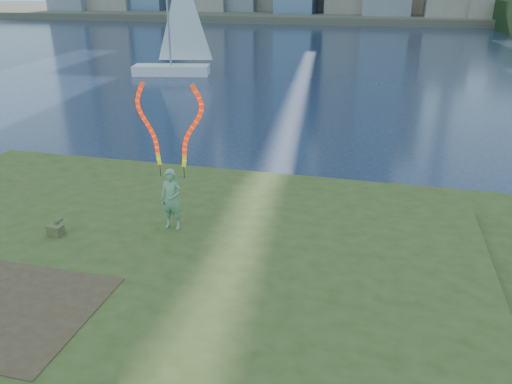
# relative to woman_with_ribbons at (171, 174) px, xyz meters

# --- Properties ---
(ground) EXTENTS (320.00, 320.00, 0.00)m
(ground) POSITION_rel_woman_with_ribbons_xyz_m (0.52, -0.81, -2.23)
(ground) COLOR #17233B
(ground) RESTS_ON ground
(grassy_knoll) EXTENTS (20.00, 18.00, 0.80)m
(grassy_knoll) POSITION_rel_woman_with_ribbons_xyz_m (0.52, -3.11, -1.89)
(grassy_knoll) COLOR #394819
(grassy_knoll) RESTS_ON ground
(dirt_patch) EXTENTS (3.20, 3.00, 0.02)m
(dirt_patch) POSITION_rel_woman_with_ribbons_xyz_m (-1.68, -4.01, -1.42)
(dirt_patch) COLOR #47331E
(dirt_patch) RESTS_ON grassy_knoll
(far_shore) EXTENTS (320.00, 40.00, 1.20)m
(far_shore) POSITION_rel_woman_with_ribbons_xyz_m (0.52, 94.19, -1.63)
(far_shore) COLOR #514B3B
(far_shore) RESTS_ON ground
(woman_with_ribbons) EXTENTS (2.02, 0.38, 3.95)m
(woman_with_ribbons) POSITION_rel_woman_with_ribbons_xyz_m (0.00, 0.00, 0.00)
(woman_with_ribbons) COLOR #1D7324
(woman_with_ribbons) RESTS_ON grassy_knoll
(canvas_bag) EXTENTS (0.39, 0.44, 0.35)m
(canvas_bag) POSITION_rel_woman_with_ribbons_xyz_m (-2.64, -1.10, -1.28)
(canvas_bag) COLOR brown
(canvas_bag) RESTS_ON grassy_knoll
(sailboat) EXTENTS (6.06, 2.96, 9.10)m
(sailboat) POSITION_rel_woman_with_ribbons_xyz_m (-10.41, 25.20, -0.66)
(sailboat) COLOR white
(sailboat) RESTS_ON ground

